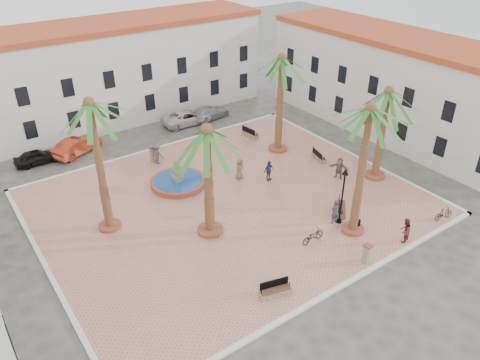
{
  "coord_description": "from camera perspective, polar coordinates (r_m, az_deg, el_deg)",
  "views": [
    {
      "loc": [
        -15.89,
        -23.91,
        18.85
      ],
      "look_at": [
        1.0,
        0.0,
        1.6
      ],
      "focal_mm": 35.0,
      "sensor_mm": 36.0,
      "label": 1
    }
  ],
  "objects": [
    {
      "name": "ground",
      "position": [
        34.34,
        -1.36,
        -2.79
      ],
      "size": [
        120.0,
        120.0,
        0.0
      ],
      "primitive_type": "plane",
      "color": "#56544F",
      "rests_on": "ground"
    },
    {
      "name": "plaza",
      "position": [
        34.3,
        -1.37,
        -2.69
      ],
      "size": [
        26.0,
        22.0,
        0.15
      ],
      "primitive_type": "cube",
      "color": "tan",
      "rests_on": "ground"
    },
    {
      "name": "kerb_n",
      "position": [
        42.7,
        -9.68,
        3.97
      ],
      "size": [
        26.3,
        0.3,
        0.16
      ],
      "primitive_type": "cube",
      "color": "silver",
      "rests_on": "ground"
    },
    {
      "name": "kerb_s",
      "position": [
        27.77,
        11.79,
        -12.82
      ],
      "size": [
        26.3,
        0.3,
        0.16
      ],
      "primitive_type": "cube",
      "color": "silver",
      "rests_on": "ground"
    },
    {
      "name": "kerb_e",
      "position": [
        41.93,
        13.53,
        3.02
      ],
      "size": [
        0.3,
        22.3,
        0.16
      ],
      "primitive_type": "cube",
      "color": "silver",
      "rests_on": "ground"
    },
    {
      "name": "kerb_w",
      "position": [
        30.53,
        -22.37,
        -10.21
      ],
      "size": [
        0.3,
        22.3,
        0.16
      ],
      "primitive_type": "cube",
      "color": "silver",
      "rests_on": "ground"
    },
    {
      "name": "building_north",
      "position": [
        48.77,
        -15.05,
        12.7
      ],
      "size": [
        30.4,
        7.4,
        9.5
      ],
      "color": "silver",
      "rests_on": "ground"
    },
    {
      "name": "building_east",
      "position": [
        46.52,
        18.33,
        11.04
      ],
      "size": [
        7.4,
        26.4,
        9.0
      ],
      "rotation": [
        0.0,
        0.0,
        1.57
      ],
      "color": "silver",
      "rests_on": "ground"
    },
    {
      "name": "fountain",
      "position": [
        36.4,
        -7.54,
        -0.14
      ],
      "size": [
        4.27,
        4.27,
        2.21
      ],
      "color": "#AA4C37",
      "rests_on": "plaza"
    },
    {
      "name": "palm_nw",
      "position": [
        29.01,
        -17.7,
        7.36
      ],
      "size": [
        4.92,
        4.92,
        9.22
      ],
      "color": "#AA4C37",
      "rests_on": "plaza"
    },
    {
      "name": "palm_sw",
      "position": [
        27.9,
        -4.05,
        4.47
      ],
      "size": [
        5.63,
        5.63,
        7.78
      ],
      "color": "#AA4C37",
      "rests_on": "plaza"
    },
    {
      "name": "palm_s",
      "position": [
        28.4,
        15.44,
        6.84
      ],
      "size": [
        4.92,
        4.92,
        9.04
      ],
      "color": "#AA4C37",
      "rests_on": "plaza"
    },
    {
      "name": "palm_e",
      "position": [
        36.22,
        17.48,
        9.08
      ],
      "size": [
        5.24,
        5.24,
        7.52
      ],
      "color": "#AA4C37",
      "rests_on": "plaza"
    },
    {
      "name": "palm_ne",
      "position": [
        38.94,
        5.07,
        13.4
      ],
      "size": [
        5.4,
        5.4,
        8.61
      ],
      "color": "#AA4C37",
      "rests_on": "plaza"
    },
    {
      "name": "bench_s",
      "position": [
        26.62,
        4.32,
        -13.4
      ],
      "size": [
        1.89,
        1.0,
        0.96
      ],
      "rotation": [
        0.0,
        0.0,
        -0.26
      ],
      "color": "gray",
      "rests_on": "plaza"
    },
    {
      "name": "bench_se",
      "position": [
        33.68,
        12.24,
        -3.45
      ],
      "size": [
        1.7,
        1.68,
        0.97
      ],
      "rotation": [
        0.0,
        0.0,
        0.78
      ],
      "color": "gray",
      "rests_on": "plaza"
    },
    {
      "name": "bench_e",
      "position": [
        40.23,
        9.58,
        2.75
      ],
      "size": [
        0.92,
        1.75,
        0.89
      ],
      "rotation": [
        0.0,
        0.0,
        1.32
      ],
      "color": "gray",
      "rests_on": "plaza"
    },
    {
      "name": "bench_ne",
      "position": [
        43.83,
        1.23,
        5.63
      ],
      "size": [
        0.77,
        1.84,
        0.94
      ],
      "rotation": [
        0.0,
        0.0,
        1.7
      ],
      "color": "gray",
      "rests_on": "plaza"
    },
    {
      "name": "lamppost_s",
      "position": [
        31.25,
        12.51,
        -0.81
      ],
      "size": [
        0.45,
        0.45,
        4.18
      ],
      "color": "black",
      "rests_on": "plaza"
    },
    {
      "name": "lamppost_e",
      "position": [
        41.9,
        4.56,
        7.6
      ],
      "size": [
        0.39,
        0.39,
        3.62
      ],
      "color": "black",
      "rests_on": "plaza"
    },
    {
      "name": "bollard_se",
      "position": [
        29.38,
        15.18,
        -8.63
      ],
      "size": [
        0.53,
        0.53,
        1.29
      ],
      "rotation": [
        0.0,
        0.0,
        0.17
      ],
      "color": "gray",
      "rests_on": "plaza"
    },
    {
      "name": "bollard_n",
      "position": [
        39.83,
        -10.6,
        3.17
      ],
      "size": [
        0.55,
        0.55,
        1.46
      ],
      "rotation": [
        0.0,
        0.0,
        0.06
      ],
      "color": "gray",
      "rests_on": "plaza"
    },
    {
      "name": "bollard_e",
      "position": [
        40.21,
        14.8,
        3.01
      ],
      "size": [
        0.59,
        0.59,
        1.56
      ],
      "rotation": [
        0.0,
        0.0,
        0.07
      ],
      "color": "gray",
      "rests_on": "plaza"
    },
    {
      "name": "litter_bin",
      "position": [
        32.34,
        14.18,
        -5.22
      ],
      "size": [
        0.32,
        0.32,
        0.63
      ],
      "primitive_type": "cylinder",
      "color": "black",
      "rests_on": "plaza"
    },
    {
      "name": "cyclist_a",
      "position": [
        32.17,
        11.46,
        -3.77
      ],
      "size": [
        0.72,
        0.53,
        1.81
      ],
      "primitive_type": "imported",
      "rotation": [
        0.0,
        0.0,
        3.3
      ],
      "color": "#373A57",
      "rests_on": "plaza"
    },
    {
      "name": "bicycle_a",
      "position": [
        30.42,
        8.86,
        -6.75
      ],
      "size": [
        1.78,
        0.66,
        0.93
      ],
      "primitive_type": "imported",
      "rotation": [
        0.0,
        0.0,
        1.6
      ],
      "color": "black",
      "rests_on": "plaza"
    },
    {
      "name": "cyclist_b",
      "position": [
        31.66,
        19.48,
        -5.81
      ],
      "size": [
        0.97,
        0.84,
        1.72
      ],
      "primitive_type": "imported",
      "rotation": [
        0.0,
        0.0,
        3.39
      ],
      "color": "maroon",
      "rests_on": "plaza"
    },
    {
      "name": "bicycle_b",
      "position": [
        35.02,
        23.59,
        -3.78
      ],
      "size": [
        1.56,
        0.73,
        0.9
      ],
      "primitive_type": "imported",
      "rotation": [
        0.0,
        0.0,
        1.36
      ],
      "color": "black",
      "rests_on": "plaza"
    },
    {
      "name": "pedestrian_fountain_a",
      "position": [
        36.63,
        -0.06,
        1.4
      ],
      "size": [
        1.01,
        0.84,
        1.76
      ],
      "primitive_type": "imported",
      "rotation": [
        0.0,
        0.0,
        0.38
      ],
      "color": "#796148",
      "rests_on": "plaza"
    },
    {
      "name": "pedestrian_fountain_b",
      "position": [
        36.51,
        3.52,
        1.15
      ],
      "size": [
        1.03,
        0.54,
        1.67
      ],
      "primitive_type": "imported",
      "rotation": [
        0.0,
        0.0,
        0.14
      ],
      "color": "#2F3556",
      "rests_on": "plaza"
    },
    {
      "name": "pedestrian_north",
      "position": [
        39.42,
        -10.02,
        3.18
      ],
      "size": [
        1.05,
        1.34,
        1.82
      ],
      "primitive_type": "imported",
      "rotation": [
        0.0,
        0.0,
        1.94
      ],
      "color": "#4C4C51",
      "rests_on": "plaza"
    },
    {
      "name": "pedestrian_east",
      "position": [
        37.53,
        11.99,
        1.45
      ],
      "size": [
        1.17,
        1.71,
        1.77
      ],
      "primitive_type": "imported",
      "rotation": [
        0.0,
        0.0,
        -1.14
      ],
      "color": "#685A4E",
      "rests_on": "plaza"
    },
    {
      "name": "car_black",
      "position": [
        42.8,
        -23.51,
        2.61
      ],
      "size": [
        3.66,
        1.48,
        1.25
      ],
      "primitive_type": "imported",
      "rotation": [
        0.0,
        0.0,
        1.57
      ],
      "color": "black",
      "rests_on": "ground"
    },
    {
      "name": "car_red",
      "position": [
        43.22,
        -19.27,
        3.94
      ],
      "size": [
        4.77,
        3.34,
        1.49
      ],
      "primitive_type": "imported",
      "rotation": [
        0.0,
        0.0,
        2.01
      ],
      "color": "#AA331A",
      "rests_on": "ground"
    },
    {
      "name": "car_silver",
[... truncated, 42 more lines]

